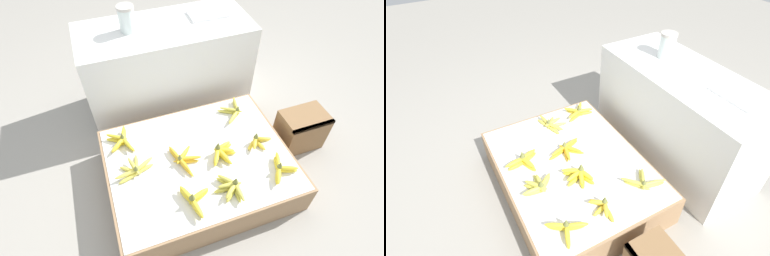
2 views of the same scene
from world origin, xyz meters
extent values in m
plane|color=gray|center=(0.00, 0.00, 0.00)|extent=(10.00, 10.00, 0.00)
cube|color=#997551|center=(0.00, 0.00, 0.12)|extent=(1.18, 0.91, 0.24)
cube|color=silver|center=(0.00, 0.00, 0.24)|extent=(1.14, 0.88, 0.00)
cube|color=white|center=(0.05, 0.86, 0.35)|extent=(1.28, 0.55, 0.71)
cube|color=olive|center=(0.83, 0.06, 0.15)|extent=(0.33, 0.23, 0.30)
cube|color=brown|center=(0.83, -0.04, 0.29)|extent=(0.33, 0.02, 0.02)
ellipsoid|color=yellow|center=(-0.14, -0.33, 0.26)|extent=(0.06, 0.15, 0.03)
ellipsoid|color=yellow|center=(-0.10, -0.27, 0.26)|extent=(0.15, 0.08, 0.03)
ellipsoid|color=yellow|center=(-0.16, -0.25, 0.26)|extent=(0.08, 0.15, 0.03)
ellipsoid|color=yellow|center=(-0.14, -0.34, 0.29)|extent=(0.05, 0.15, 0.03)
ellipsoid|color=yellow|center=(-0.10, -0.27, 0.29)|extent=(0.15, 0.07, 0.03)
ellipsoid|color=yellow|center=(-0.16, -0.25, 0.29)|extent=(0.08, 0.15, 0.03)
cone|color=olive|center=(-0.15, -0.28, 0.33)|extent=(0.04, 0.04, 0.05)
ellipsoid|color=gold|center=(0.09, -0.23, 0.26)|extent=(0.12, 0.13, 0.03)
ellipsoid|color=gold|center=(0.07, -0.27, 0.26)|extent=(0.15, 0.03, 0.03)
ellipsoid|color=gold|center=(0.09, -0.30, 0.26)|extent=(0.13, 0.12, 0.03)
ellipsoid|color=gold|center=(0.12, -0.31, 0.26)|extent=(0.05, 0.15, 0.03)
ellipsoid|color=gold|center=(0.10, -0.24, 0.29)|extent=(0.12, 0.13, 0.03)
ellipsoid|color=gold|center=(0.09, -0.27, 0.29)|extent=(0.15, 0.05, 0.03)
ellipsoid|color=gold|center=(0.09, -0.30, 0.29)|extent=(0.13, 0.11, 0.03)
ellipsoid|color=gold|center=(0.12, -0.32, 0.29)|extent=(0.03, 0.14, 0.03)
cone|color=olive|center=(0.13, -0.27, 0.32)|extent=(0.03, 0.03, 0.05)
ellipsoid|color=yellow|center=(0.40, -0.29, 0.26)|extent=(0.10, 0.12, 0.03)
ellipsoid|color=yellow|center=(0.48, -0.28, 0.26)|extent=(0.13, 0.07, 0.03)
ellipsoid|color=yellow|center=(0.44, -0.22, 0.26)|extent=(0.07, 0.13, 0.03)
ellipsoid|color=yellow|center=(0.40, -0.30, 0.29)|extent=(0.09, 0.13, 0.03)
ellipsoid|color=yellow|center=(0.47, -0.28, 0.29)|extent=(0.13, 0.07, 0.03)
ellipsoid|color=yellow|center=(0.45, -0.21, 0.29)|extent=(0.08, 0.13, 0.03)
cone|color=olive|center=(0.43, -0.26, 0.32)|extent=(0.03, 0.03, 0.04)
ellipsoid|color=#DBCC4C|center=(-0.36, 0.03, 0.26)|extent=(0.15, 0.06, 0.03)
ellipsoid|color=#DBCC4C|center=(-0.39, 0.08, 0.26)|extent=(0.05, 0.15, 0.03)
ellipsoid|color=#DBCC4C|center=(-0.44, 0.05, 0.26)|extent=(0.13, 0.11, 0.03)
ellipsoid|color=#DBCC4C|center=(-0.45, 0.00, 0.26)|extent=(0.15, 0.07, 0.03)
ellipsoid|color=#DBCC4C|center=(-0.35, 0.05, 0.28)|extent=(0.14, 0.09, 0.03)
ellipsoid|color=#DBCC4C|center=(-0.41, 0.06, 0.28)|extent=(0.06, 0.15, 0.03)
ellipsoid|color=#DBCC4C|center=(-0.46, 0.01, 0.28)|extent=(0.15, 0.04, 0.03)
cone|color=olive|center=(-0.40, 0.02, 0.31)|extent=(0.03, 0.03, 0.04)
ellipsoid|color=gold|center=(-0.11, -0.05, 0.26)|extent=(0.07, 0.16, 0.02)
ellipsoid|color=gold|center=(-0.09, 0.00, 0.26)|extent=(0.16, 0.07, 0.02)
ellipsoid|color=gold|center=(-0.08, 0.05, 0.26)|extent=(0.13, 0.13, 0.02)
ellipsoid|color=gold|center=(-0.14, 0.05, 0.26)|extent=(0.07, 0.16, 0.02)
ellipsoid|color=gold|center=(-0.12, -0.02, 0.28)|extent=(0.07, 0.16, 0.02)
ellipsoid|color=gold|center=(-0.07, 0.00, 0.28)|extent=(0.16, 0.06, 0.02)
ellipsoid|color=gold|center=(-0.09, 0.04, 0.28)|extent=(0.14, 0.13, 0.02)
ellipsoid|color=gold|center=(-0.14, 0.05, 0.28)|extent=(0.07, 0.16, 0.02)
cone|color=olive|center=(-0.12, 0.01, 0.31)|extent=(0.03, 0.03, 0.04)
ellipsoid|color=yellow|center=(0.10, -0.04, 0.26)|extent=(0.10, 0.13, 0.03)
ellipsoid|color=yellow|center=(0.15, -0.06, 0.26)|extent=(0.08, 0.13, 0.03)
ellipsoid|color=yellow|center=(0.18, -0.02, 0.26)|extent=(0.14, 0.08, 0.03)
ellipsoid|color=yellow|center=(0.18, 0.01, 0.26)|extent=(0.14, 0.07, 0.03)
ellipsoid|color=yellow|center=(0.10, -0.05, 0.29)|extent=(0.09, 0.13, 0.03)
ellipsoid|color=yellow|center=(0.14, -0.05, 0.29)|extent=(0.07, 0.14, 0.03)
ellipsoid|color=yellow|center=(0.16, -0.02, 0.29)|extent=(0.13, 0.08, 0.03)
ellipsoid|color=yellow|center=(0.16, 0.01, 0.29)|extent=(0.14, 0.07, 0.03)
cone|color=olive|center=(0.13, 0.00, 0.33)|extent=(0.04, 0.04, 0.05)
ellipsoid|color=gold|center=(0.37, -0.02, 0.26)|extent=(0.11, 0.09, 0.03)
ellipsoid|color=gold|center=(0.41, -0.04, 0.26)|extent=(0.06, 0.12, 0.03)
ellipsoid|color=gold|center=(0.46, -0.01, 0.26)|extent=(0.12, 0.04, 0.03)
ellipsoid|color=gold|center=(0.38, -0.03, 0.28)|extent=(0.08, 0.11, 0.03)
ellipsoid|color=gold|center=(0.44, -0.02, 0.28)|extent=(0.11, 0.07, 0.03)
cone|color=olive|center=(0.40, 0.00, 0.32)|extent=(0.03, 0.03, 0.04)
ellipsoid|color=yellow|center=(-0.42, 0.33, 0.26)|extent=(0.07, 0.15, 0.03)
ellipsoid|color=yellow|center=(-0.47, 0.32, 0.26)|extent=(0.15, 0.09, 0.03)
ellipsoid|color=yellow|center=(-0.46, 0.27, 0.26)|extent=(0.14, 0.11, 0.03)
ellipsoid|color=yellow|center=(-0.41, 0.25, 0.26)|extent=(0.09, 0.15, 0.03)
ellipsoid|color=yellow|center=(-0.42, 0.33, 0.28)|extent=(0.06, 0.15, 0.03)
ellipsoid|color=yellow|center=(-0.47, 0.32, 0.28)|extent=(0.14, 0.11, 0.03)
ellipsoid|color=yellow|center=(-0.47, 0.26, 0.28)|extent=(0.12, 0.13, 0.03)
ellipsoid|color=yellow|center=(-0.42, 0.26, 0.28)|extent=(0.08, 0.15, 0.03)
cone|color=olive|center=(-0.43, 0.30, 0.32)|extent=(0.03, 0.03, 0.04)
ellipsoid|color=gold|center=(0.42, 0.34, 0.26)|extent=(0.06, 0.17, 0.02)
ellipsoid|color=gold|center=(0.35, 0.31, 0.26)|extent=(0.16, 0.10, 0.02)
ellipsoid|color=gold|center=(0.37, 0.25, 0.26)|extent=(0.15, 0.12, 0.02)
ellipsoid|color=gold|center=(0.42, 0.34, 0.28)|extent=(0.06, 0.17, 0.02)
ellipsoid|color=gold|center=(0.36, 0.31, 0.28)|extent=(0.15, 0.11, 0.02)
ellipsoid|color=gold|center=(0.36, 0.24, 0.28)|extent=(0.14, 0.12, 0.02)
cone|color=olive|center=(0.40, 0.28, 0.31)|extent=(0.03, 0.03, 0.04)
cylinder|color=silver|center=(-0.20, 0.88, 0.79)|extent=(0.11, 0.11, 0.16)
cylinder|color=#B7B2A8|center=(-0.20, 0.88, 0.88)|extent=(0.12, 0.12, 0.02)
cube|color=white|center=(0.40, 0.90, 0.72)|extent=(0.29, 0.18, 0.02)
camera|label=1|loc=(-0.42, -1.05, 1.81)|focal=28.00mm
camera|label=2|loc=(1.23, -0.63, 1.70)|focal=28.00mm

